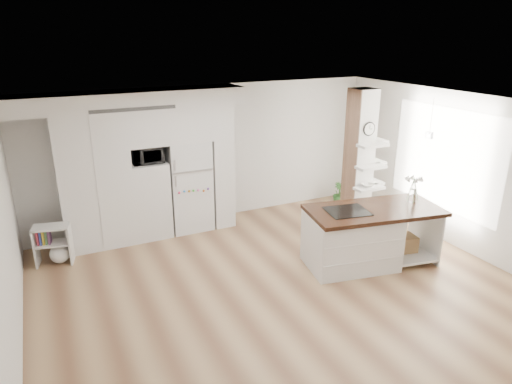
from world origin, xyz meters
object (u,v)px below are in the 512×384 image
refrigerator (188,185)px  floor_plant_a (387,214)px  bookshelf (55,247)px  kitchen_island (358,237)px

refrigerator → floor_plant_a: size_ratio=3.62×
floor_plant_a → bookshelf: bearing=169.0°
floor_plant_a → kitchen_island: bearing=-146.1°
refrigerator → kitchen_island: (2.00, -2.63, -0.38)m
kitchen_island → bookshelf: 4.97m
kitchen_island → floor_plant_a: 1.85m
refrigerator → floor_plant_a: refrigerator is taller
refrigerator → floor_plant_a: (3.52, -1.61, -0.63)m
refrigerator → floor_plant_a: 3.93m
bookshelf → floor_plant_a: bearing=1.1°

